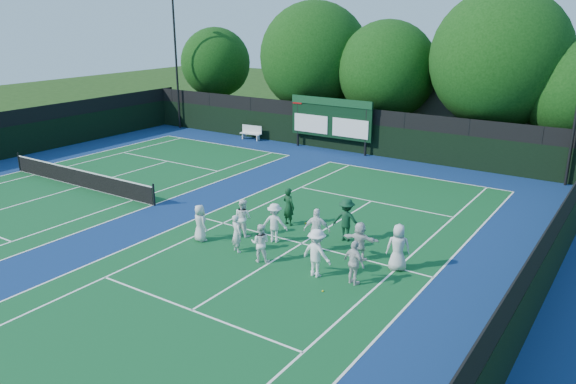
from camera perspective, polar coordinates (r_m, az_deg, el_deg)
The scene contains 32 objects.
ground at distance 21.90m, azimuth -0.02°, elevation -6.13°, with size 120.00×120.00×0.00m, color #1B390F.
court_apron at distance 26.15m, azimuth -9.78°, elevation -2.33°, with size 34.00×32.00×0.01m, color navy.
near_court at distance 22.67m, azimuth 1.40°, elevation -5.25°, with size 11.05×23.85×0.01m.
left_court at distance 31.96m, azimuth -20.29°, elevation 0.54°, with size 11.05×23.85×0.01m.
back_fence at distance 37.63m, azimuth 5.99°, elevation 6.14°, with size 34.00×0.08×3.00m.
divider_fence_right at distance 19.29m, azimuth 24.79°, elevation -6.90°, with size 0.08×32.00×3.00m.
scoreboard at distance 37.59m, azimuth 4.36°, elevation 7.47°, with size 6.00×0.21×3.55m.
clubhouse at distance 43.26m, azimuth 15.81°, elevation 7.96°, with size 18.00×6.00×4.00m, color #5D5C62.
light_pole_left at distance 45.67m, azimuth -11.37°, elevation 14.20°, with size 1.20×0.30×10.12m.
tennis_net at distance 31.83m, azimuth -20.39°, elevation 1.36°, with size 11.30×0.10×1.10m.
bench at distance 41.25m, azimuth -3.74°, elevation 6.10°, with size 1.68×0.58×1.04m.
tree_a at distance 48.01m, azimuth -7.15°, elevation 12.73°, with size 5.72×5.72×7.79m.
tree_b at distance 42.35m, azimuth 2.92°, elevation 13.25°, with size 8.02×8.02×9.78m.
tree_c at distance 39.74m, azimuth 10.28°, elevation 11.81°, with size 6.75×6.75×8.50m.
tree_d at distance 37.32m, azimuth 20.97°, elevation 12.16°, with size 8.48×8.48×10.42m.
tennis_ball_0 at distance 22.83m, azimuth -2.82°, elevation -5.03°, with size 0.07×0.07×0.07m, color #C7C817.
tennis_ball_2 at distance 18.98m, azimuth 3.56°, elevation -10.02°, with size 0.07×0.07×0.07m, color #C7C817.
tennis_ball_3 at distance 24.79m, azimuth -5.05°, elevation -3.19°, with size 0.07×0.07×0.07m, color #C7C817.
tennis_ball_4 at distance 24.71m, azimuth 1.80°, elevation -3.20°, with size 0.07×0.07×0.07m, color #C7C817.
tennis_ball_5 at distance 21.51m, azimuth 11.28°, elevation -6.86°, with size 0.07×0.07×0.07m, color #C7C817.
player_front_0 at distance 22.96m, azimuth -8.93°, elevation -3.13°, with size 0.75×0.49×1.53m, color silver.
player_front_1 at distance 21.75m, azimuth -5.24°, elevation -4.21°, with size 0.55×0.36×1.52m, color silver.
player_front_2 at distance 20.86m, azimuth -2.81°, elevation -5.19°, with size 0.72×0.56×1.48m, color white.
player_front_3 at distance 19.69m, azimuth 2.92°, elevation -6.20°, with size 1.14×0.65×1.76m, color white.
player_front_4 at distance 19.26m, azimuth 6.76°, elevation -7.16°, with size 0.93×0.39×1.59m, color silver.
player_back_0 at distance 23.29m, azimuth -4.60°, elevation -2.59°, with size 0.77×0.60×1.59m, color white.
player_back_1 at distance 22.57m, azimuth -1.36°, elevation -3.15°, with size 1.05×0.60×1.63m, color white.
player_back_2 at distance 21.66m, azimuth 2.95°, elevation -3.90°, with size 1.03×0.43×1.76m, color white.
player_back_3 at distance 21.16m, azimuth 7.31°, elevation -4.96°, with size 1.39×0.44×1.50m, color silver.
player_back_4 at distance 20.51m, azimuth 11.13°, elevation -5.55°, with size 0.85×0.55×1.74m, color silver.
coach_left at distance 24.35m, azimuth 0.07°, elevation -1.49°, with size 0.61×0.40×1.68m, color #0E351A.
coach_right at distance 22.79m, azimuth 5.95°, elevation -2.83°, with size 1.15×0.66×1.78m, color #103A21.
Camera 1 is at (11.14, -16.64, 8.87)m, focal length 35.00 mm.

